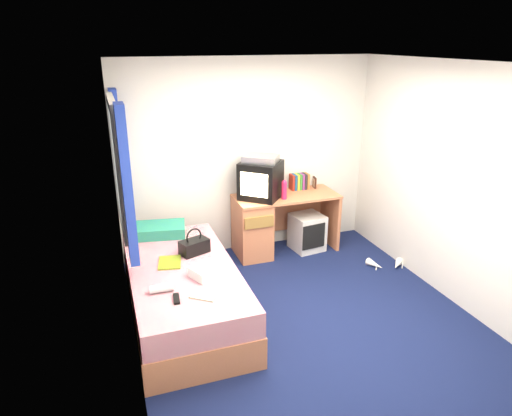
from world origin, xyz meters
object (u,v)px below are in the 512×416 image
object	(u,v)px
magazine	(170,262)
white_heels	(386,264)
water_bottle	(161,288)
desk	(265,223)
picture_frame	(314,182)
handbag	(194,246)
bed	(184,292)
vcr	(261,159)
aerosol_can	(276,188)
storage_cube	(307,232)
pillow	(160,230)
colour_swatch_fan	(202,298)
crt_tv	(261,180)
remote_control	(176,299)
towel	(207,271)
pink_water_bottle	(284,191)

from	to	relation	value
magazine	white_heels	distance (m)	2.62
white_heels	water_bottle	bearing A→B (deg)	-167.29
desk	white_heels	xyz separation A→B (m)	(1.24, -0.87, -0.37)
picture_frame	handbag	distance (m)	2.06
bed	water_bottle	size ratio (longest dim) A/B	10.00
bed	vcr	world-z (taller)	vcr
aerosol_can	magazine	xyz separation A→B (m)	(-1.49, -1.00, -0.29)
handbag	white_heels	size ratio (longest dim) A/B	0.73
picture_frame	storage_cube	bearing A→B (deg)	-119.39
desk	white_heels	distance (m)	1.55
pillow	desk	size ratio (longest dim) A/B	0.42
colour_swatch_fan	white_heels	distance (m)	2.60
magazine	colour_swatch_fan	bearing A→B (deg)	-77.95
crt_tv	white_heels	distance (m)	1.82
storage_cube	crt_tv	xyz separation A→B (m)	(-0.61, 0.07, 0.74)
vcr	water_bottle	distance (m)	2.16
desk	water_bottle	bearing A→B (deg)	-135.06
remote_control	picture_frame	bearing A→B (deg)	45.63
bed	towel	xyz separation A→B (m)	(0.19, -0.23, 0.32)
pillow	remote_control	bearing A→B (deg)	-92.30
crt_tv	vcr	bearing A→B (deg)	90.00
towel	water_bottle	size ratio (longest dim) A/B	1.40
bed	pillow	size ratio (longest dim) A/B	3.66
aerosol_can	picture_frame	bearing A→B (deg)	11.50
storage_cube	pink_water_bottle	world-z (taller)	pink_water_bottle
water_bottle	storage_cube	bearing A→B (deg)	34.59
bed	aerosol_can	size ratio (longest dim) A/B	11.39
desk	water_bottle	xyz separation A→B (m)	(-1.48, -1.48, 0.17)
pillow	water_bottle	bearing A→B (deg)	-97.18
bed	aerosol_can	world-z (taller)	aerosol_can
vcr	towel	size ratio (longest dim) A/B	1.43
aerosol_can	remote_control	xyz separation A→B (m)	(-1.54, -1.68, -0.29)
aerosol_can	white_heels	size ratio (longest dim) A/B	0.40
pink_water_bottle	water_bottle	size ratio (longest dim) A/B	1.06
storage_cube	magazine	bearing A→B (deg)	-162.12
pillow	colour_swatch_fan	world-z (taller)	pillow
bed	storage_cube	size ratio (longest dim) A/B	4.26
magazine	remote_control	distance (m)	0.68
water_bottle	remote_control	distance (m)	0.20
towel	white_heels	distance (m)	2.39
storage_cube	crt_tv	world-z (taller)	crt_tv
magazine	handbag	bearing A→B (deg)	27.20
storage_cube	aerosol_can	xyz separation A→B (m)	(-0.40, 0.11, 0.60)
water_bottle	pink_water_bottle	bearing A→B (deg)	38.70
desk	picture_frame	bearing A→B (deg)	11.79
aerosol_can	handbag	world-z (taller)	aerosol_can
pillow	remote_control	size ratio (longest dim) A/B	3.42
handbag	bed	bearing A→B (deg)	-144.48
remote_control	white_heels	bearing A→B (deg)	21.94
picture_frame	colour_swatch_fan	size ratio (longest dim) A/B	0.64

